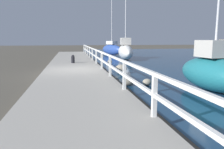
# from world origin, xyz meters

# --- Properties ---
(ground_plane) EXTENTS (120.00, 120.00, 0.00)m
(ground_plane) POSITION_xyz_m (0.00, 0.00, 0.00)
(ground_plane) COLOR #4C473D
(dock_walkway) EXTENTS (3.37, 36.00, 0.27)m
(dock_walkway) POSITION_xyz_m (0.00, 0.00, 0.14)
(dock_walkway) COLOR #9E998E
(dock_walkway) RESTS_ON ground
(railing) EXTENTS (0.10, 32.50, 1.00)m
(railing) POSITION_xyz_m (1.59, -0.00, 0.95)
(railing) COLOR white
(railing) RESTS_ON dock_walkway
(boulder_water_edge) EXTENTS (0.39, 0.35, 0.29)m
(boulder_water_edge) POSITION_xyz_m (3.03, -3.70, 0.15)
(boulder_water_edge) COLOR gray
(boulder_water_edge) RESTS_ON ground
(boulder_far_strip) EXTENTS (0.69, 0.62, 0.52)m
(boulder_far_strip) POSITION_xyz_m (2.67, -0.24, 0.26)
(boulder_far_strip) COLOR gray
(boulder_far_strip) RESTS_ON ground
(boulder_downstream) EXTENTS (0.45, 0.40, 0.34)m
(boulder_downstream) POSITION_xyz_m (2.25, -3.59, 0.17)
(boulder_downstream) COLOR #666056
(boulder_downstream) RESTS_ON ground
(boulder_near_dock) EXTENTS (0.41, 0.37, 0.31)m
(boulder_near_dock) POSITION_xyz_m (2.97, 4.99, 0.15)
(boulder_near_dock) COLOR gray
(boulder_near_dock) RESTS_ON ground
(mooring_bollard) EXTENTS (0.26, 0.26, 0.59)m
(mooring_bollard) POSITION_xyz_m (-0.01, 3.52, 0.57)
(mooring_bollard) COLOR black
(mooring_bollard) RESTS_ON dock_walkway
(sailboat_blue) EXTENTS (2.55, 4.28, 8.04)m
(sailboat_blue) POSITION_xyz_m (5.02, 14.92, 0.76)
(sailboat_blue) COLOR #2D4C9E
(sailboat_blue) RESTS_ON water_surface
(sailboat_teal) EXTENTS (1.78, 3.61, 5.09)m
(sailboat_teal) POSITION_xyz_m (5.20, -5.08, 0.76)
(sailboat_teal) COLOR #1E707A
(sailboat_teal) RESTS_ON water_surface
(sailboat_white) EXTENTS (2.21, 6.11, 6.29)m
(sailboat_white) POSITION_xyz_m (5.23, 8.72, 0.82)
(sailboat_white) COLOR white
(sailboat_white) RESTS_ON water_surface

